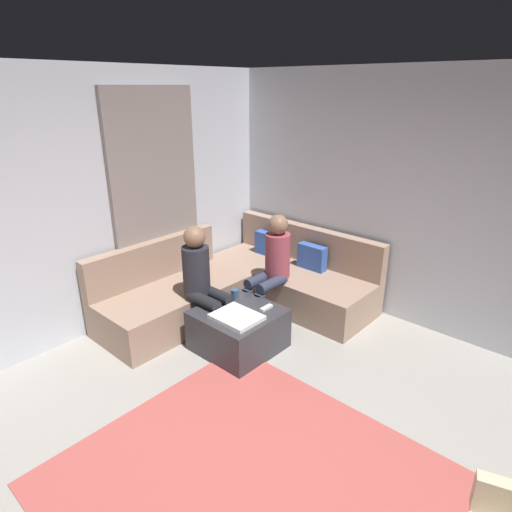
# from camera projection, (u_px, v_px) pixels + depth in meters

# --- Properties ---
(wall_back) EXTENTS (6.00, 0.12, 2.70)m
(wall_back) POSITION_uv_depth(u_px,v_px,m) (472.00, 213.00, 4.18)
(wall_back) COLOR silver
(wall_back) RESTS_ON ground_plane
(wall_left) EXTENTS (0.12, 6.00, 2.70)m
(wall_left) POSITION_uv_depth(u_px,v_px,m) (32.00, 219.00, 3.99)
(wall_left) COLOR silver
(wall_left) RESTS_ON ground_plane
(curtain_panel) EXTENTS (0.06, 1.10, 2.50)m
(curtain_panel) POSITION_uv_depth(u_px,v_px,m) (157.00, 204.00, 4.86)
(curtain_panel) COLOR gray
(curtain_panel) RESTS_ON ground_plane
(area_rug) EXTENTS (2.60, 2.20, 0.01)m
(area_rug) POSITION_uv_depth(u_px,v_px,m) (261.00, 492.00, 2.84)
(area_rug) COLOR #AD4C47
(area_rug) RESTS_ON ground_plane
(sectional_couch) EXTENTS (2.10, 2.55, 0.87)m
(sectional_couch) POSITION_uv_depth(u_px,v_px,m) (242.00, 285.00, 5.14)
(sectional_couch) COLOR #9E7F6B
(sectional_couch) RESTS_ON ground_plane
(ottoman) EXTENTS (0.76, 0.76, 0.42)m
(ottoman) POSITION_uv_depth(u_px,v_px,m) (238.00, 329.00, 4.35)
(ottoman) COLOR #333338
(ottoman) RESTS_ON ground_plane
(folded_blanket) EXTENTS (0.44, 0.36, 0.04)m
(folded_blanket) POSITION_uv_depth(u_px,v_px,m) (237.00, 317.00, 4.13)
(folded_blanket) COLOR white
(folded_blanket) RESTS_ON ottoman
(coffee_mug) EXTENTS (0.08, 0.08, 0.10)m
(coffee_mug) POSITION_uv_depth(u_px,v_px,m) (235.00, 294.00, 4.52)
(coffee_mug) COLOR #334C72
(coffee_mug) RESTS_ON ottoman
(game_remote) EXTENTS (0.05, 0.15, 0.02)m
(game_remote) POSITION_uv_depth(u_px,v_px,m) (266.00, 308.00, 4.31)
(game_remote) COLOR white
(game_remote) RESTS_ON ottoman
(person_on_couch_back) EXTENTS (0.30, 0.60, 1.20)m
(person_on_couch_back) POSITION_uv_depth(u_px,v_px,m) (272.00, 264.00, 4.78)
(person_on_couch_back) COLOR #2D3347
(person_on_couch_back) RESTS_ON ground_plane
(person_on_couch_side) EXTENTS (0.60, 0.30, 1.20)m
(person_on_couch_side) POSITION_uv_depth(u_px,v_px,m) (203.00, 279.00, 4.41)
(person_on_couch_side) COLOR black
(person_on_couch_side) RESTS_ON ground_plane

